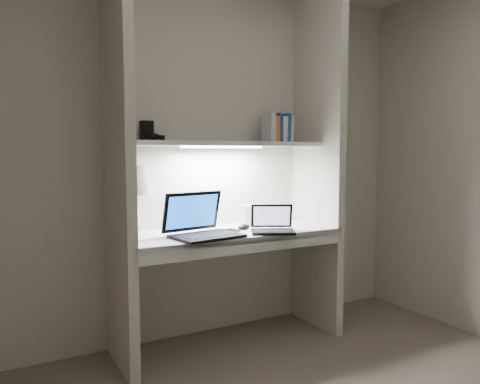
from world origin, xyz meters
TOP-DOWN VIEW (x-y plane):
  - back_wall at (0.00, 1.50)m, footprint 3.20×0.01m
  - alcove_panel_left at (-0.73, 1.23)m, footprint 0.06×0.55m
  - alcove_panel_right at (0.73, 1.23)m, footprint 0.06×0.55m
  - desk at (0.00, 1.23)m, footprint 1.40×0.55m
  - desk_apron at (0.00, 0.96)m, footprint 1.46×0.03m
  - shelf at (0.00, 1.32)m, footprint 1.40×0.36m
  - strip_light at (0.00, 1.32)m, footprint 0.60×0.04m
  - table_lamp at (-0.64, 1.37)m, footprint 0.30×0.30m
  - laptop_main at (-0.24, 1.14)m, footprint 0.46×0.41m
  - laptop_netbook at (0.23, 1.05)m, footprint 0.35×0.34m
  - speaker at (0.25, 1.39)m, footprint 0.12×0.11m
  - mouse at (0.11, 1.23)m, footprint 0.11×0.09m
  - cable_coil at (0.01, 1.21)m, footprint 0.14×0.14m
  - sticky_note at (-0.64, 1.19)m, footprint 0.09×0.09m
  - book_row at (0.45, 1.34)m, footprint 0.19×0.14m
  - shelf_box at (-0.49, 1.42)m, footprint 0.08×0.07m
  - shelf_gadget at (-0.47, 1.39)m, footprint 0.14×0.12m

SIDE VIEW (x-z plane):
  - desk_apron at x=0.00m, z-range 0.67..0.77m
  - desk at x=0.00m, z-range 0.73..0.77m
  - sticky_note at x=-0.64m, z-range 0.77..0.77m
  - cable_coil at x=0.01m, z-range 0.77..0.78m
  - mouse at x=0.11m, z-range 0.77..0.81m
  - laptop_netbook at x=0.23m, z-range 0.72..0.90m
  - laptop_main at x=-0.24m, z-range 0.69..0.97m
  - speaker at x=0.25m, z-range 0.77..0.91m
  - table_lamp at x=-0.64m, z-range 0.85..1.29m
  - back_wall at x=0.00m, z-range 0.00..2.50m
  - alcove_panel_left at x=-0.73m, z-range 0.00..2.50m
  - alcove_panel_right at x=0.73m, z-range 0.00..2.50m
  - strip_light at x=0.00m, z-range 1.32..1.34m
  - shelf at x=0.00m, z-range 1.34..1.36m
  - shelf_gadget at x=-0.47m, z-range 1.37..1.42m
  - shelf_box at x=-0.49m, z-range 1.36..1.49m
  - book_row at x=0.45m, z-range 1.36..1.57m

